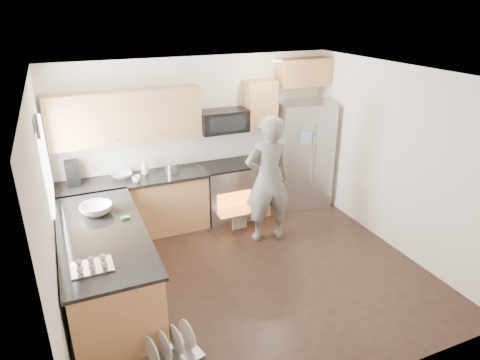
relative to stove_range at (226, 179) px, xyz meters
name	(u,v)px	position (x,y,z in m)	size (l,w,h in m)	color
ground	(249,275)	(-0.35, -1.69, -0.68)	(4.50, 4.50, 0.00)	black
room_shell	(247,155)	(-0.39, -1.68, 1.00)	(4.54, 4.04, 2.62)	white
back_cabinet_run	(168,170)	(-0.94, 0.06, 0.29)	(4.45, 0.64, 2.50)	#B07B46
peninsula	(106,265)	(-2.10, -1.44, -0.21)	(0.96, 2.36, 1.05)	#B07B46
stove_range	(226,179)	(0.00, 0.00, 0.00)	(0.76, 0.97, 1.79)	#B7B7BC
refrigerator	(302,154)	(1.42, 0.01, 0.23)	(1.00, 0.84, 1.82)	#B7B7BC
person	(268,180)	(0.30, -0.90, 0.28)	(0.70, 0.46, 1.91)	gray
dish_rack	(171,350)	(-1.67, -2.67, -0.58)	(0.64, 0.56, 0.34)	#B7B7BC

